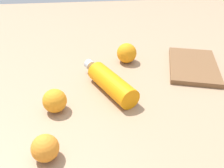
# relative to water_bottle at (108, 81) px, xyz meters

# --- Properties ---
(ground_plane) EXTENTS (2.40, 2.40, 0.00)m
(ground_plane) POSITION_rel_water_bottle_xyz_m (-0.05, -0.00, -0.03)
(ground_plane) COLOR #9E7F60
(water_bottle) EXTENTS (0.27, 0.17, 0.07)m
(water_bottle) POSITION_rel_water_bottle_xyz_m (0.00, 0.00, 0.00)
(water_bottle) COLOR orange
(water_bottle) RESTS_ON ground_plane
(orange_0) EXTENTS (0.08, 0.08, 0.08)m
(orange_0) POSITION_rel_water_bottle_xyz_m (0.19, -0.09, 0.01)
(orange_0) COLOR orange
(orange_0) RESTS_ON ground_plane
(orange_1) EXTENTS (0.06, 0.06, 0.06)m
(orange_1) POSITION_rel_water_bottle_xyz_m (-0.27, 0.17, -0.00)
(orange_1) COLOR orange
(orange_1) RESTS_ON ground_plane
(orange_2) EXTENTS (0.07, 0.07, 0.07)m
(orange_2) POSITION_rel_water_bottle_xyz_m (-0.09, 0.17, 0.00)
(orange_2) COLOR orange
(orange_2) RESTS_ON ground_plane
(cutting_board) EXTENTS (0.31, 0.25, 0.02)m
(cutting_board) POSITION_rel_water_bottle_xyz_m (0.11, -0.34, -0.02)
(cutting_board) COLOR brown
(cutting_board) RESTS_ON ground_plane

